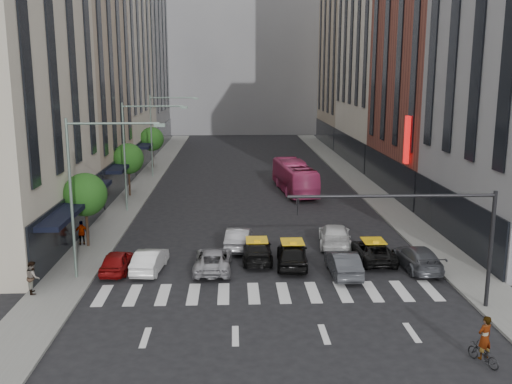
{
  "coord_description": "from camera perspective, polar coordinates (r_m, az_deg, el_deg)",
  "views": [
    {
      "loc": [
        -2.05,
        -27.13,
        11.55
      ],
      "look_at": [
        -0.57,
        8.75,
        4.0
      ],
      "focal_mm": 40.0,
      "sensor_mm": 36.0,
      "label": 1
    }
  ],
  "objects": [
    {
      "name": "taxi_right",
      "position": [
        36.4,
        11.62,
        -5.81
      ],
      "size": [
        2.21,
        4.69,
        1.3
      ],
      "primitive_type": "imported",
      "rotation": [
        0.0,
        0.0,
        3.15
      ],
      "color": "black",
      "rests_on": "ground"
    },
    {
      "name": "taxi_left",
      "position": [
        35.71,
        0.08,
        -5.87
      ],
      "size": [
        1.87,
        4.6,
        1.33
      ],
      "primitive_type": "imported",
      "rotation": [
        0.0,
        0.0,
        3.14
      ],
      "color": "black",
      "rests_on": "ground"
    },
    {
      "name": "liberty_sign",
      "position": [
        49.66,
        14.87,
        5.06
      ],
      "size": [
        0.3,
        0.7,
        4.0
      ],
      "color": "red",
      "rests_on": "ground"
    },
    {
      "name": "car_grey_curb",
      "position": [
        35.62,
        15.83,
        -6.34
      ],
      "size": [
        2.15,
        4.88,
        1.39
      ],
      "primitive_type": "imported",
      "rotation": [
        0.0,
        0.0,
        3.18
      ],
      "color": "#484A50",
      "rests_on": "ground"
    },
    {
      "name": "traffic_signal",
      "position": [
        28.77,
        17.54,
        -2.93
      ],
      "size": [
        10.1,
        0.2,
        6.0
      ],
      "color": "black",
      "rests_on": "ground"
    },
    {
      "name": "building_left_c",
      "position": [
        74.92,
        -14.47,
        16.45
      ],
      "size": [
        8.0,
        20.0,
        36.0
      ],
      "primitive_type": "cube",
      "color": "beige",
      "rests_on": "ground"
    },
    {
      "name": "building_left_d",
      "position": [
        93.4,
        -11.92,
        13.74
      ],
      "size": [
        8.0,
        18.0,
        30.0
      ],
      "primitive_type": "cube",
      "color": "gray",
      "rests_on": "ground"
    },
    {
      "name": "streetlamp_far",
      "position": [
        63.88,
        -9.61,
        6.64
      ],
      "size": [
        5.38,
        0.25,
        9.0
      ],
      "color": "gray",
      "rests_on": "sidewalk_left"
    },
    {
      "name": "streetlamp_mid",
      "position": [
        48.13,
        -11.95,
        4.88
      ],
      "size": [
        5.38,
        0.25,
        9.0
      ],
      "color": "gray",
      "rests_on": "sidewalk_left"
    },
    {
      "name": "building_right_c",
      "position": [
        76.04,
        12.79,
        17.97
      ],
      "size": [
        8.0,
        20.0,
        40.0
      ],
      "primitive_type": "cube",
      "color": "beige",
      "rests_on": "ground"
    },
    {
      "name": "ground",
      "position": [
        29.56,
        1.84,
        -11.14
      ],
      "size": [
        160.0,
        160.0,
        0.0
      ],
      "primitive_type": "plane",
      "color": "black",
      "rests_on": "ground"
    },
    {
      "name": "car_white_front",
      "position": [
        34.5,
        -10.56,
        -6.71
      ],
      "size": [
        1.87,
        4.23,
        1.35
      ],
      "primitive_type": "imported",
      "rotation": [
        0.0,
        0.0,
        3.03
      ],
      "color": "white",
      "rests_on": "ground"
    },
    {
      "name": "tree_near",
      "position": [
        39.19,
        -16.72,
        -0.26
      ],
      "size": [
        2.88,
        2.88,
        4.95
      ],
      "color": "black",
      "rests_on": "sidewalk_left"
    },
    {
      "name": "building_left_b",
      "position": [
        57.12,
        -17.93,
        11.76
      ],
      "size": [
        8.0,
        16.0,
        24.0
      ],
      "primitive_type": "cube",
      "color": "tan",
      "rests_on": "ground"
    },
    {
      "name": "sidewalk_right",
      "position": [
        59.82,
        10.77,
        0.6
      ],
      "size": [
        3.0,
        96.0,
        0.15
      ],
      "primitive_type": "cube",
      "color": "slate",
      "rests_on": "ground"
    },
    {
      "name": "car_silver",
      "position": [
        34.16,
        -4.31,
        -6.76
      ],
      "size": [
        2.24,
        4.74,
        1.31
      ],
      "primitive_type": "imported",
      "rotation": [
        0.0,
        0.0,
        3.13
      ],
      "color": "#A09FA5",
      "rests_on": "ground"
    },
    {
      "name": "car_row2_left",
      "position": [
        38.17,
        -1.74,
        -4.61
      ],
      "size": [
        2.01,
        4.54,
        1.45
      ],
      "primitive_type": "imported",
      "rotation": [
        0.0,
        0.0,
        3.03
      ],
      "color": "#9B9AA0",
      "rests_on": "ground"
    },
    {
      "name": "building_right_b",
      "position": [
        57.4,
        17.46,
        12.79
      ],
      "size": [
        8.0,
        18.0,
        26.0
      ],
      "primitive_type": "cube",
      "color": "brown",
      "rests_on": "ground"
    },
    {
      "name": "tree_mid",
      "position": [
        54.59,
        -12.65,
        3.26
      ],
      "size": [
        2.88,
        2.88,
        4.95
      ],
      "color": "black",
      "rests_on": "sidewalk_left"
    },
    {
      "name": "building_far",
      "position": [
        112.33,
        -1.37,
        15.16
      ],
      "size": [
        30.0,
        10.0,
        36.0
      ],
      "primitive_type": "cube",
      "color": "gray",
      "rests_on": "ground"
    },
    {
      "name": "tree_far",
      "position": [
        70.26,
        -10.37,
        5.22
      ],
      "size": [
        2.88,
        2.88,
        4.95
      ],
      "color": "black",
      "rests_on": "sidewalk_left"
    },
    {
      "name": "taxi_center",
      "position": [
        34.73,
        3.64,
        -6.23
      ],
      "size": [
        2.14,
        4.65,
        1.54
      ],
      "primitive_type": "imported",
      "rotation": [
        0.0,
        0.0,
        3.07
      ],
      "color": "black",
      "rests_on": "ground"
    },
    {
      "name": "bus",
      "position": [
        55.95,
        3.87,
        1.49
      ],
      "size": [
        3.62,
        10.94,
        2.99
      ],
      "primitive_type": "imported",
      "rotation": [
        0.0,
        0.0,
        3.25
      ],
      "color": "#C1386E",
      "rests_on": "ground"
    },
    {
      "name": "car_grey_mid",
      "position": [
        33.66,
        8.71,
        -7.05
      ],
      "size": [
        1.58,
        4.36,
        1.43
      ],
      "primitive_type": "imported",
      "rotation": [
        0.0,
        0.0,
        3.16
      ],
      "color": "#37393D",
      "rests_on": "ground"
    },
    {
      "name": "rider",
      "position": [
        25.01,
        22.0,
        -12.1
      ],
      "size": [
        0.78,
        0.66,
        1.82
      ],
      "primitive_type": "imported",
      "rotation": [
        0.0,
        0.0,
        3.53
      ],
      "color": "gray",
      "rests_on": "motorcycle"
    },
    {
      "name": "car_row2_right",
      "position": [
        39.08,
        7.87,
        -4.31
      ],
      "size": [
        2.69,
        5.29,
        1.47
      ],
      "primitive_type": "imported",
      "rotation": [
        0.0,
        0.0,
        3.01
      ],
      "color": "silver",
      "rests_on": "ground"
    },
    {
      "name": "streetlamp_near",
      "position": [
        32.63,
        -16.51,
        1.41
      ],
      "size": [
        5.38,
        0.25,
        9.0
      ],
      "color": "gray",
      "rests_on": "sidewalk_left"
    },
    {
      "name": "building_right_d",
      "position": [
        94.11,
        9.57,
        13.2
      ],
      "size": [
        8.0,
        18.0,
        28.0
      ],
      "primitive_type": "cube",
      "color": "tan",
      "rests_on": "ground"
    },
    {
      "name": "sidewalk_left",
      "position": [
        59.03,
        -11.53,
        0.42
      ],
      "size": [
        3.0,
        96.0,
        0.15
      ],
      "primitive_type": "cube",
      "color": "slate",
      "rests_on": "ground"
    },
    {
      "name": "motorcycle",
      "position": [
        25.56,
        21.76,
        -14.84
      ],
      "size": [
        1.14,
        1.7,
        0.85
      ],
      "primitive_type": "imported",
      "rotation": [
        0.0,
        0.0,
        3.53
      ],
      "color": "black",
      "rests_on": "ground"
    },
    {
      "name": "pedestrian_far",
      "position": [
        40.13,
        -17.02,
        -3.93
      ],
      "size": [
        1.05,
        0.65,
        1.66
      ],
      "primitive_type": "imported",
      "rotation": [
        0.0,
        0.0,
        3.41
      ],
      "color": "gray",
      "rests_on": "sidewalk_left"
    },
    {
      "name": "car_red",
      "position": [
        34.79,
        -13.73,
        -6.74
      ],
      "size": [
        1.64,
        3.84,
        1.3
      ],
      "primitive_type": "imported",
      "rotation": [
        0.0,
        0.0,
        3.11
      ],
      "color": "maroon",
      "rests_on": "ground"
    },
    {
      "name": "pedestrian_near",
      "position": [
        32.43,
        -21.42,
        -7.93
      ],
      "size": [
        0.92,
        1.03,
        1.73
      ],
      "primitive_type": "imported",
      "rotation": [
        0.0,
        0.0,
        1.95
      ],
      "color": "gray",
      "rests_on": "sidewalk_left"
    }
  ]
}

